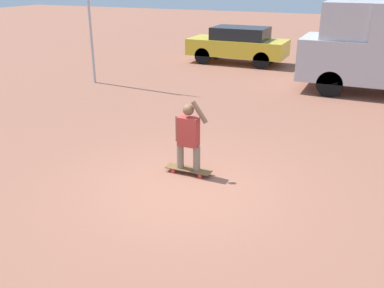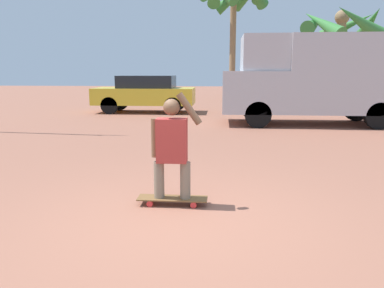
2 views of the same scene
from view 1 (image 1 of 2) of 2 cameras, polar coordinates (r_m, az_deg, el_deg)
ground_plane at (r=8.04m, az=-1.14°, el=-5.89°), size 80.00×80.00×0.00m
skateboard at (r=8.57m, az=-0.47°, el=-3.42°), size 0.95×0.26×0.10m
person_skateboarder at (r=8.28m, az=-0.49°, el=1.34°), size 0.68×0.22×1.43m
parked_car_yellow at (r=19.58m, az=6.19°, el=13.10°), size 4.31×1.83×1.59m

